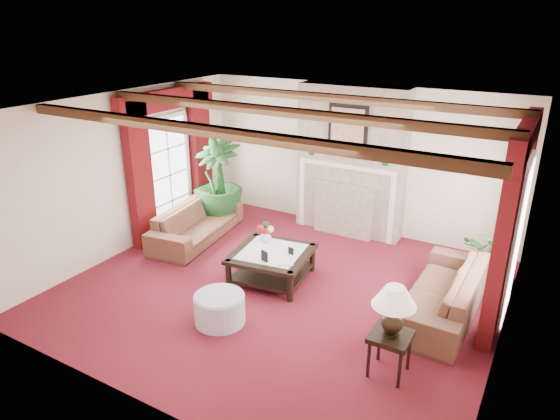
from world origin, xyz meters
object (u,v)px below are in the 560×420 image
Objects in this scene: sofa_right at (444,284)px; coffee_table at (272,266)px; side_table at (389,354)px; ottoman at (220,309)px; sofa_left at (196,217)px; potted_palm at (218,199)px.

sofa_right is 1.99× the size of coffee_table.
side_table is at bearing -7.10° from sofa_right.
coffee_table is 2.16× the size of side_table.
coffee_table is at bearing -80.58° from sofa_right.
sofa_right reaches higher than ottoman.
sofa_right reaches higher than side_table.
sofa_left is 2.77m from ottoman.
sofa_left is 0.87m from potted_palm.
side_table is at bearing 3.14° from ottoman.
sofa_left is 3.26× the size of ottoman.
coffee_table is (1.95, -0.62, -0.18)m from sofa_left.
potted_palm reaches higher than ottoman.
potted_palm is at bearing 1.57° from sofa_left.
sofa_left reaches higher than side_table.
ottoman is (-0.00, -1.34, -0.03)m from coffee_table.
sofa_left is 2.06m from coffee_table.
potted_palm reaches higher than coffee_table.
potted_palm reaches higher than side_table.
sofa_left is 4.60m from side_table.
side_table reaches higher than coffee_table.
coffee_table is 1.34m from ottoman.
sofa_right is 4.30× the size of side_table.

